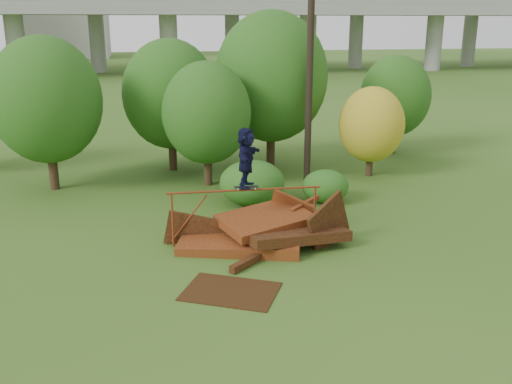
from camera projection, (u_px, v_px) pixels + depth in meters
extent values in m
plane|color=#2D5116|center=(299.00, 266.00, 15.85)|extent=(240.00, 240.00, 0.00)
cube|color=#491E0D|center=(241.00, 240.00, 17.25)|extent=(4.11, 3.20, 0.60)
cube|color=black|center=(292.00, 232.00, 17.19)|extent=(3.40, 2.51, 0.60)
cube|color=#491E0D|center=(265.00, 219.00, 17.44)|extent=(3.14, 2.59, 0.56)
cube|color=black|center=(329.00, 225.00, 17.14)|extent=(1.75, 1.22, 1.97)
cube|color=#491E0D|center=(290.00, 214.00, 18.43)|extent=(1.34, 1.31, 1.67)
cube|color=black|center=(200.00, 233.00, 17.34)|extent=(2.22, 0.50, 1.43)
cube|color=black|center=(259.00, 256.00, 16.20)|extent=(1.96, 1.77, 0.20)
cube|color=#491E0D|center=(305.00, 204.00, 18.11)|extent=(1.17, 0.86, 0.32)
cylinder|color=maroon|center=(172.00, 220.00, 16.93)|extent=(0.06, 0.06, 1.68)
cylinder|color=maroon|center=(315.00, 213.00, 17.60)|extent=(0.06, 0.06, 1.68)
cylinder|color=maroon|center=(245.00, 190.00, 17.02)|extent=(4.65, 0.26, 0.06)
cube|color=black|center=(246.00, 187.00, 17.00)|extent=(0.73, 0.23, 0.02)
cylinder|color=beige|center=(238.00, 189.00, 16.90)|extent=(0.05, 0.03, 0.05)
cylinder|color=beige|center=(237.00, 188.00, 17.05)|extent=(0.05, 0.03, 0.05)
cylinder|color=beige|center=(255.00, 188.00, 16.98)|extent=(0.05, 0.03, 0.05)
cylinder|color=beige|center=(254.00, 187.00, 17.13)|extent=(0.05, 0.03, 0.05)
imported|color=black|center=(246.00, 157.00, 16.74)|extent=(1.13, 1.73, 1.78)
cube|color=#331C0A|center=(231.00, 291.00, 14.30)|extent=(2.79, 2.51, 0.03)
cylinder|color=black|center=(53.00, 165.00, 22.84)|extent=(0.37, 0.37, 1.98)
ellipsoid|color=#144512|center=(46.00, 100.00, 22.10)|extent=(4.30, 4.30, 4.95)
cylinder|color=black|center=(173.00, 150.00, 25.89)|extent=(0.36, 0.36, 1.86)
ellipsoid|color=#144512|center=(170.00, 94.00, 25.17)|extent=(4.21, 4.21, 4.84)
cylinder|color=black|center=(208.00, 165.00, 23.48)|extent=(0.34, 0.34, 1.65)
ellipsoid|color=#144512|center=(207.00, 113.00, 22.86)|extent=(3.59, 3.59, 4.13)
cylinder|color=black|center=(271.00, 143.00, 26.42)|extent=(0.39, 0.39, 2.22)
ellipsoid|color=#144512|center=(271.00, 77.00, 25.55)|extent=(5.08, 5.08, 5.84)
cylinder|color=black|center=(369.00, 162.00, 24.94)|extent=(0.30, 0.30, 1.22)
ellipsoid|color=#A58C19|center=(372.00, 124.00, 24.46)|extent=(2.82, 2.82, 3.25)
cylinder|color=black|center=(392.00, 138.00, 29.24)|extent=(0.34, 0.34, 1.61)
ellipsoid|color=#144512|center=(395.00, 96.00, 28.63)|extent=(3.53, 3.53, 4.06)
ellipsoid|color=#144512|center=(252.00, 183.00, 20.92)|extent=(2.41, 2.22, 1.67)
ellipsoid|color=#144512|center=(325.00, 186.00, 21.25)|extent=(1.76, 1.61, 1.24)
cylinder|color=black|center=(310.00, 56.00, 22.92)|extent=(0.28, 0.28, 10.33)
cube|color=gray|center=(167.00, 9.00, 69.86)|extent=(160.00, 9.00, 1.40)
cylinder|color=gray|center=(16.00, 44.00, 67.54)|extent=(2.20, 2.20, 8.00)
cylinder|color=gray|center=(169.00, 43.00, 71.00)|extent=(2.20, 2.20, 8.00)
cylinder|color=gray|center=(308.00, 42.00, 74.47)|extent=(2.20, 2.20, 8.00)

